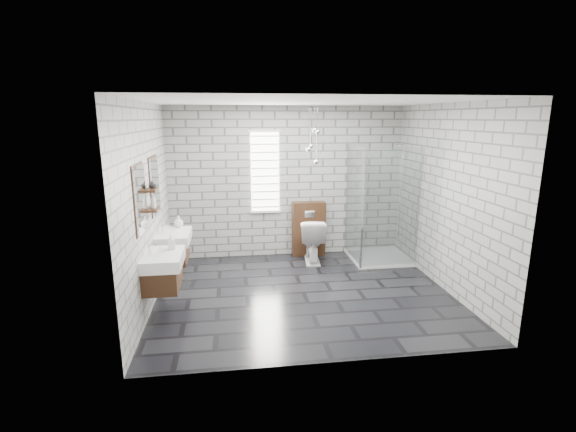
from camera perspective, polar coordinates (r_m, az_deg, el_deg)
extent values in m
cube|color=black|center=(6.20, 2.14, -10.50)|extent=(4.20, 3.60, 0.02)
cube|color=white|center=(5.68, 2.39, 15.48)|extent=(4.20, 3.60, 0.02)
cube|color=#A0A09B|center=(7.55, -0.13, 4.61)|extent=(4.20, 0.02, 2.70)
cube|color=#A0A09B|center=(4.07, 6.68, -3.12)|extent=(4.20, 0.02, 2.70)
cube|color=#A0A09B|center=(5.81, -18.70, 1.25)|extent=(0.02, 3.60, 2.70)
cube|color=#A0A09B|center=(6.49, 20.94, 2.28)|extent=(0.02, 3.60, 2.70)
cube|color=#3E2413|center=(5.52, -16.77, -7.92)|extent=(0.42, 0.62, 0.30)
cube|color=silver|center=(5.48, -14.71, -7.60)|extent=(0.02, 0.35, 0.01)
cube|color=white|center=(5.44, -16.67, -5.70)|extent=(0.47, 0.70, 0.15)
cylinder|color=silver|center=(5.42, -18.38, -4.38)|extent=(0.04, 0.04, 0.12)
cylinder|color=silver|center=(5.40, -17.90, -3.86)|extent=(0.10, 0.02, 0.02)
cube|color=white|center=(5.28, -19.55, 2.24)|extent=(0.03, 0.55, 0.80)
cube|color=#3E2413|center=(5.29, -19.67, 2.24)|extent=(0.01, 0.59, 0.84)
cube|color=#3E2413|center=(6.45, -15.44, -4.73)|extent=(0.42, 0.62, 0.30)
cube|color=silver|center=(6.42, -13.69, -4.43)|extent=(0.02, 0.35, 0.01)
cube|color=white|center=(6.38, -15.34, -2.80)|extent=(0.47, 0.70, 0.15)
cylinder|color=silver|center=(6.37, -16.80, -1.67)|extent=(0.04, 0.04, 0.12)
cylinder|color=silver|center=(6.35, -16.39, -1.22)|extent=(0.10, 0.02, 0.02)
cube|color=white|center=(6.25, -17.75, 4.00)|extent=(0.03, 0.55, 0.80)
cube|color=#3E2413|center=(6.25, -17.86, 3.99)|extent=(0.01, 0.59, 0.84)
cube|color=#3E2413|center=(5.76, -17.98, 0.88)|extent=(0.14, 0.30, 0.03)
cube|color=#3E2413|center=(5.71, -18.17, 3.43)|extent=(0.14, 0.30, 0.03)
cube|color=white|center=(7.46, -3.17, 6.03)|extent=(0.50, 0.02, 1.40)
cube|color=white|center=(7.38, -3.23, 11.56)|extent=(0.56, 0.04, 0.04)
cube|color=white|center=(7.57, -3.09, 0.60)|extent=(0.56, 0.04, 0.04)
cube|color=white|center=(7.54, -3.09, 1.26)|extent=(0.48, 0.01, 0.02)
cube|color=white|center=(7.51, -3.11, 2.30)|extent=(0.48, 0.01, 0.02)
cube|color=white|center=(7.49, -3.12, 3.35)|extent=(0.48, 0.01, 0.02)
cube|color=white|center=(7.47, -3.13, 4.41)|extent=(0.48, 0.01, 0.02)
cube|color=white|center=(7.45, -3.15, 5.47)|extent=(0.48, 0.01, 0.02)
cube|color=white|center=(7.43, -3.16, 6.54)|extent=(0.48, 0.01, 0.02)
cube|color=white|center=(7.41, -3.18, 7.62)|extent=(0.48, 0.01, 0.02)
cube|color=white|center=(7.40, -3.19, 8.70)|extent=(0.48, 0.01, 0.02)
cube|color=white|center=(7.39, -3.20, 9.78)|extent=(0.48, 0.01, 0.03)
cube|color=white|center=(7.38, -3.22, 10.86)|extent=(0.48, 0.01, 0.03)
cube|color=#3E2413|center=(7.68, 2.83, -1.74)|extent=(0.60, 0.20, 1.00)
cube|color=silver|center=(7.51, 3.00, 0.26)|extent=(0.18, 0.01, 0.12)
cube|color=white|center=(7.76, 12.24, -5.50)|extent=(1.00, 1.00, 0.06)
cube|color=silver|center=(7.06, 13.97, 0.95)|extent=(1.00, 0.01, 2.00)
cube|color=silver|center=(7.35, 9.02, 1.66)|extent=(0.01, 1.00, 2.00)
cube|color=silver|center=(6.89, 10.18, 0.84)|extent=(0.03, 0.03, 2.00)
cube|color=silver|center=(7.25, 17.50, 1.04)|extent=(0.03, 0.03, 2.00)
cylinder|color=silver|center=(7.83, 15.16, 2.61)|extent=(0.02, 0.02, 1.80)
cylinder|color=silver|center=(7.69, 15.02, 9.34)|extent=(0.14, 0.14, 0.02)
sphere|color=silver|center=(7.04, 2.81, 9.10)|extent=(0.09, 0.09, 0.09)
cylinder|color=silver|center=(7.02, 2.84, 12.22)|extent=(0.01, 0.01, 0.68)
sphere|color=silver|center=(7.10, 3.89, 7.42)|extent=(0.09, 0.09, 0.09)
cylinder|color=silver|center=(7.07, 3.95, 11.36)|extent=(0.01, 0.01, 0.89)
sphere|color=silver|center=(7.13, 3.62, 11.68)|extent=(0.09, 0.09, 0.09)
cylinder|color=silver|center=(7.13, 3.65, 13.50)|extent=(0.01, 0.01, 0.36)
sphere|color=silver|center=(7.15, 3.11, 9.52)|extent=(0.09, 0.09, 0.09)
cylinder|color=silver|center=(7.13, 3.14, 12.42)|extent=(0.01, 0.01, 0.63)
sphere|color=silver|center=(7.13, 4.06, 11.43)|extent=(0.09, 0.09, 0.09)
cylinder|color=silver|center=(7.13, 4.09, 13.37)|extent=(0.01, 0.01, 0.39)
imported|color=white|center=(7.39, 3.30, -3.25)|extent=(0.52, 0.81, 0.78)
imported|color=#B2B2B2|center=(5.53, -15.70, -3.41)|extent=(0.11, 0.11, 0.20)
imported|color=#B2B2B2|center=(6.62, -14.75, -0.72)|extent=(0.18, 0.18, 0.18)
imported|color=#B2B2B2|center=(5.72, -17.98, 1.97)|extent=(0.09, 0.09, 0.20)
imported|color=#B2B2B2|center=(5.72, -18.07, 4.11)|extent=(0.11, 0.11, 0.10)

